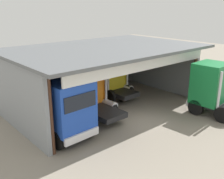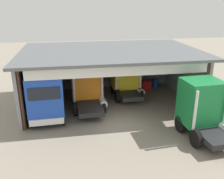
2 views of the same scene
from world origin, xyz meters
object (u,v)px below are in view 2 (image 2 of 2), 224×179
(truck_orange_center_left_bay, at_px, (87,85))
(oil_drum, at_px, (155,83))
(truck_yellow_right_bay, at_px, (126,77))
(truck_green_center_right_bay, at_px, (202,108))
(tool_cart, at_px, (146,85))
(truck_blue_yard_outside, at_px, (46,97))

(truck_orange_center_left_bay, bearing_deg, oil_drum, 26.45)
(truck_yellow_right_bay, bearing_deg, oil_drum, 28.20)
(truck_green_center_right_bay, distance_m, tool_cart, 9.14)
(truck_orange_center_left_bay, height_order, truck_yellow_right_bay, truck_orange_center_left_bay)
(truck_yellow_right_bay, relative_size, tool_cart, 4.56)
(truck_blue_yard_outside, relative_size, truck_green_center_right_bay, 1.17)
(truck_orange_center_left_bay, distance_m, oil_drum, 8.32)
(truck_blue_yard_outside, distance_m, oil_drum, 12.21)
(truck_orange_center_left_bay, xyz_separation_m, truck_yellow_right_bay, (3.67, 1.77, -0.01))
(truck_orange_center_left_bay, height_order, oil_drum, truck_orange_center_left_bay)
(truck_blue_yard_outside, bearing_deg, truck_green_center_right_bay, 157.87)
(truck_green_center_right_bay, bearing_deg, truck_orange_center_left_bay, 135.68)
(truck_orange_center_left_bay, distance_m, truck_yellow_right_bay, 4.08)
(truck_blue_yard_outside, height_order, truck_green_center_right_bay, truck_green_center_right_bay)
(truck_yellow_right_bay, bearing_deg, truck_blue_yard_outside, -149.56)
(truck_green_center_right_bay, height_order, oil_drum, truck_green_center_right_bay)
(truck_blue_yard_outside, relative_size, truck_orange_center_left_bay, 1.00)
(truck_blue_yard_outside, bearing_deg, truck_yellow_right_bay, -151.22)
(oil_drum, bearing_deg, tool_cart, -147.35)
(truck_orange_center_left_bay, xyz_separation_m, oil_drum, (7.27, 3.77, -1.48))
(truck_orange_center_left_bay, height_order, truck_green_center_right_bay, truck_green_center_right_bay)
(truck_blue_yard_outside, relative_size, truck_yellow_right_bay, 1.10)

